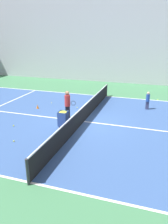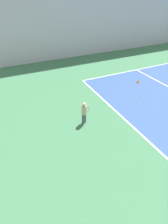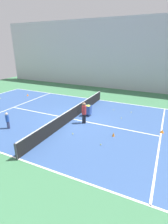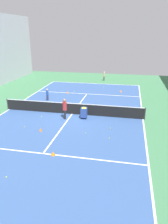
% 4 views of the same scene
% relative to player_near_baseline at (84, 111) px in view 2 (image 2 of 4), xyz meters
% --- Properties ---
extents(line_baseline_near, '(11.60, 0.10, 0.00)m').
position_rel_player_near_baseline_xyz_m(line_baseline_near, '(1.02, 2.16, -0.73)').
color(line_baseline_near, white).
rests_on(line_baseline_near, ground).
extents(hall_enclosure_left, '(0.15, 35.45, 8.74)m').
position_rel_player_near_baseline_xyz_m(hall_enclosure_left, '(-10.62, 13.98, 3.64)').
color(hall_enclosure_left, silver).
rests_on(hall_enclosure_left, ground).
extents(player_near_baseline, '(0.38, 0.57, 1.27)m').
position_rel_player_near_baseline_xyz_m(player_near_baseline, '(0.00, 0.00, 0.00)').
color(player_near_baseline, '#4C4C56').
rests_on(player_near_baseline, ground).
extents(training_cone_3, '(0.24, 0.24, 0.23)m').
position_rel_player_near_baseline_xyz_m(training_cone_3, '(-2.65, 5.88, -0.61)').
color(training_cone_3, orange).
rests_on(training_cone_3, ground).
extents(tennis_ball_12, '(0.07, 0.07, 0.07)m').
position_rel_player_near_baseline_xyz_m(tennis_ball_12, '(-0.46, 3.98, -0.69)').
color(tennis_ball_12, yellow).
rests_on(tennis_ball_12, ground).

